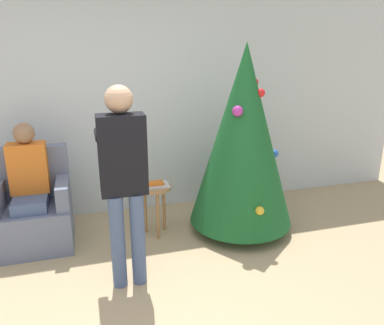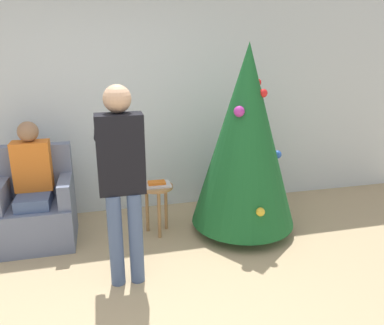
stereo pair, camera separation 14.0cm
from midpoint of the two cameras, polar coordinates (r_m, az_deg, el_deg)
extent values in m
cube|color=silver|center=(4.46, -11.57, 9.16)|extent=(8.00, 0.06, 2.70)
cylinder|color=brown|center=(4.26, 8.53, -9.37)|extent=(0.10, 0.10, 0.11)
cone|color=#195B28|center=(3.92, 9.18, 3.83)|extent=(1.11, 1.11, 1.89)
sphere|color=gold|center=(3.71, 11.46, -7.40)|extent=(0.09, 0.09, 0.09)
sphere|color=red|center=(3.82, 11.85, 10.30)|extent=(0.09, 0.09, 0.09)
sphere|color=white|center=(4.10, 12.05, 4.72)|extent=(0.07, 0.07, 0.07)
sphere|color=#2856B2|center=(4.05, 13.86, 1.18)|extent=(0.09, 0.09, 0.09)
sphere|color=#B23399|center=(3.67, 8.30, 7.71)|extent=(0.11, 0.11, 0.11)
sphere|color=red|center=(3.92, 10.96, 11.88)|extent=(0.08, 0.08, 0.08)
cube|color=slate|center=(4.17, -21.49, -8.61)|extent=(0.73, 0.63, 0.44)
cube|color=slate|center=(4.22, -21.83, -1.10)|extent=(0.73, 0.14, 0.55)
cube|color=slate|center=(4.10, -26.25, -4.45)|extent=(0.12, 0.57, 0.25)
cube|color=slate|center=(4.00, -17.71, -3.93)|extent=(0.12, 0.57, 0.25)
cylinder|color=#475B84|center=(4.01, -23.27, -9.90)|extent=(0.11, 0.11, 0.44)
cylinder|color=#475B84|center=(3.97, -20.39, -9.77)|extent=(0.11, 0.11, 0.44)
cube|color=#475B84|center=(4.01, -22.01, -5.32)|extent=(0.32, 0.40, 0.12)
cube|color=orange|center=(4.05, -22.24, -0.46)|extent=(0.36, 0.20, 0.50)
sphere|color=#936B4C|center=(3.97, -22.81, 4.36)|extent=(0.20, 0.20, 0.20)
cylinder|color=#475B84|center=(3.23, -10.29, -11.65)|extent=(0.12, 0.12, 0.81)
cylinder|color=#475B84|center=(3.24, -7.29, -11.40)|extent=(0.12, 0.12, 0.81)
cube|color=black|center=(3.01, -9.53, 1.28)|extent=(0.37, 0.20, 0.64)
sphere|color=tan|center=(2.96, -10.00, 9.54)|extent=(0.22, 0.22, 0.22)
cylinder|color=black|center=(3.16, -12.79, 4.25)|extent=(0.08, 0.30, 0.08)
cylinder|color=black|center=(3.18, -7.08, 4.63)|extent=(0.08, 0.30, 0.08)
cube|color=white|center=(3.36, -7.48, 5.31)|extent=(0.04, 0.14, 0.04)
cylinder|color=#A37547|center=(3.97, -4.39, -3.73)|extent=(0.34, 0.34, 0.03)
cylinder|color=#A37547|center=(3.97, -4.00, -8.03)|extent=(0.04, 0.04, 0.52)
cylinder|color=#A37547|center=(4.15, -3.01, -6.85)|extent=(0.04, 0.04, 0.52)
cylinder|color=#A37547|center=(4.12, -5.88, -7.11)|extent=(0.04, 0.04, 0.52)
cube|color=silver|center=(3.96, -4.39, -3.39)|extent=(0.29, 0.21, 0.02)
cube|color=orange|center=(3.96, -4.40, -3.09)|extent=(0.18, 0.11, 0.02)
camera|label=1|loc=(0.07, -88.83, 0.36)|focal=35.00mm
camera|label=2|loc=(0.07, 91.17, -0.36)|focal=35.00mm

